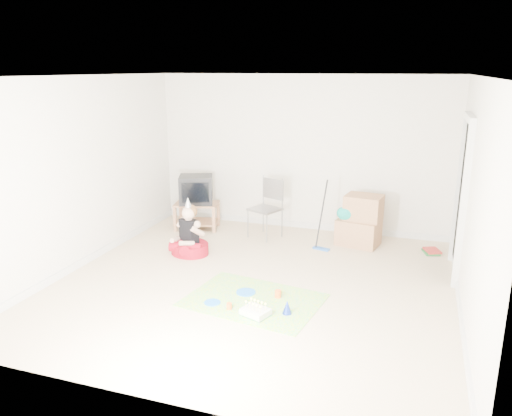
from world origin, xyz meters
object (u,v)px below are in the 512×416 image
(folding_chair, at_px, (265,209))
(birthday_cake, at_px, (256,312))
(crt_tv, at_px, (196,189))
(tv_stand, at_px, (197,213))
(cardboard_boxes, at_px, (360,221))
(seated_woman, at_px, (189,241))

(folding_chair, xyz_separation_m, birthday_cake, (0.71, -2.62, -0.44))
(crt_tv, distance_m, folding_chair, 1.28)
(tv_stand, relative_size, birthday_cake, 2.28)
(tv_stand, distance_m, crt_tv, 0.42)
(crt_tv, relative_size, cardboard_boxes, 0.69)
(folding_chair, xyz_separation_m, seated_woman, (-0.85, -1.07, -0.29))
(folding_chair, distance_m, cardboard_boxes, 1.52)
(seated_woman, distance_m, birthday_cake, 2.20)
(cardboard_boxes, distance_m, seated_woman, 2.66)
(cardboard_boxes, bearing_deg, birthday_cake, -106.18)
(tv_stand, bearing_deg, crt_tv, 90.00)
(cardboard_boxes, bearing_deg, crt_tv, -178.76)
(folding_chair, distance_m, birthday_cake, 2.75)
(folding_chair, bearing_deg, tv_stand, 176.50)
(cardboard_boxes, height_order, birthday_cake, cardboard_boxes)
(tv_stand, bearing_deg, seated_woman, -70.42)
(tv_stand, distance_m, birthday_cake, 3.34)
(cardboard_boxes, relative_size, birthday_cake, 2.24)
(crt_tv, bearing_deg, folding_chair, -24.84)
(folding_chair, distance_m, seated_woman, 1.40)
(seated_woman, xyz_separation_m, birthday_cake, (1.56, -1.55, -0.15))
(folding_chair, relative_size, seated_woman, 1.13)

